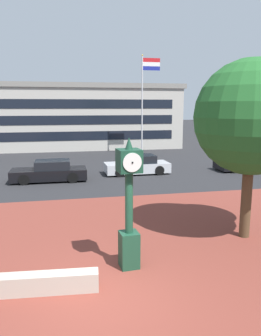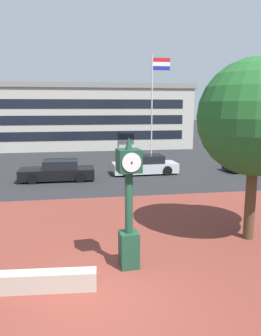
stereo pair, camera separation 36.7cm
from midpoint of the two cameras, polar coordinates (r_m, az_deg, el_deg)
The scene contains 10 objects.
ground_plane at distance 8.64m, azimuth -4.29°, elevation -21.31°, with size 200.00×200.00×0.00m, color #262628.
plaza_brick_paving at distance 10.80m, azimuth -5.48°, elevation -14.43°, with size 44.00×12.91×0.01m, color brown.
planter_wall at distance 9.03m, azimuth -15.38°, elevation -18.34°, with size 3.20×0.40×0.50m, color #ADA393.
street_clock at distance 9.30m, azimuth 0.85°, elevation -6.62°, with size 0.67×0.74×3.75m.
plaza_tree at distance 12.02m, azimuth 22.14°, elevation 7.64°, with size 4.16×3.87×6.13m.
car_street_near at distance 21.09m, azimuth -11.87°, elevation -0.54°, with size 4.55×1.91×1.28m.
car_street_mid at distance 25.28m, azimuth 21.11°, elevation 0.80°, with size 4.29×1.94×1.28m.
car_street_distant at distance 22.64m, azimuth 3.07°, elevation 0.43°, with size 4.40×1.92×1.28m.
flagpole_primary at distance 30.86m, azimuth 4.42°, elevation 12.19°, with size 1.71×0.14×9.08m.
civic_building at distance 41.70m, azimuth -9.59°, elevation 8.92°, with size 25.89×15.82×6.87m.
Camera 2 is at (-0.41, -7.35, 4.56)m, focal length 35.47 mm.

